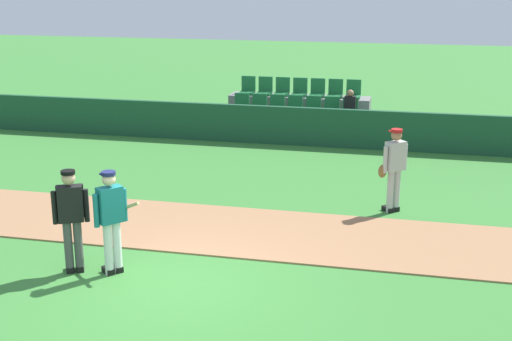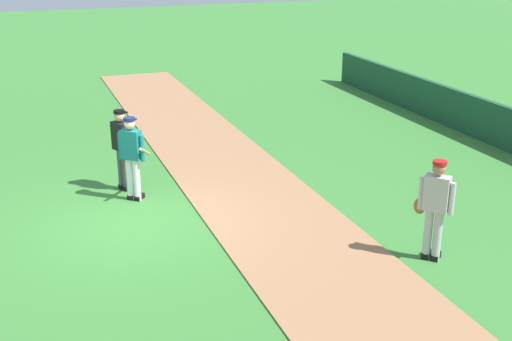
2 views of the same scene
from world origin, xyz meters
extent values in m
plane|color=#387A33|center=(0.00, 0.00, 0.00)|extent=(80.00, 80.00, 0.00)
cube|color=#9E704C|center=(0.00, 2.58, 0.01)|extent=(28.00, 2.62, 0.03)
cube|color=#19472D|center=(0.00, 9.71, 0.55)|extent=(20.00, 0.16, 1.10)
cube|color=slate|center=(0.00, 11.16, 0.15)|extent=(4.45, 2.10, 0.30)
cube|color=slate|center=(0.00, 10.73, 0.50)|extent=(4.35, 0.85, 0.40)
cube|color=#1E6B38|center=(-1.65, 10.63, 0.75)|extent=(0.44, 0.40, 0.08)
cube|color=#1E6B38|center=(-1.65, 10.85, 1.00)|extent=(0.44, 0.08, 0.50)
cube|color=#1E6B38|center=(-1.10, 10.63, 0.75)|extent=(0.44, 0.40, 0.08)
cube|color=#1E6B38|center=(-1.10, 10.85, 1.00)|extent=(0.44, 0.08, 0.50)
cube|color=#1E6B38|center=(-0.55, 10.63, 0.75)|extent=(0.44, 0.40, 0.08)
cube|color=#1E6B38|center=(-0.55, 10.85, 1.00)|extent=(0.44, 0.08, 0.50)
cube|color=#1E6B38|center=(0.00, 10.63, 0.75)|extent=(0.44, 0.40, 0.08)
cube|color=#1E6B38|center=(0.00, 10.85, 1.00)|extent=(0.44, 0.08, 0.50)
cube|color=#1E6B38|center=(0.55, 10.63, 0.75)|extent=(0.44, 0.40, 0.08)
cube|color=#1E6B38|center=(0.55, 10.85, 1.00)|extent=(0.44, 0.08, 0.50)
cube|color=#1E6B38|center=(1.10, 10.63, 0.75)|extent=(0.44, 0.40, 0.08)
cube|color=#1E6B38|center=(1.10, 10.85, 1.00)|extent=(0.44, 0.08, 0.50)
cube|color=#1E6B38|center=(1.65, 10.63, 0.75)|extent=(0.44, 0.40, 0.08)
cube|color=#1E6B38|center=(1.65, 10.85, 1.00)|extent=(0.44, 0.08, 0.50)
cube|color=black|center=(1.65, 10.68, 1.05)|extent=(0.32, 0.22, 0.52)
sphere|color=#9E7051|center=(1.65, 10.68, 1.40)|extent=(0.20, 0.20, 0.20)
cube|color=slate|center=(0.00, 11.58, 0.90)|extent=(4.35, 0.85, 0.40)
cube|color=#1E6B38|center=(-1.65, 11.48, 1.15)|extent=(0.44, 0.40, 0.08)
cube|color=#1E6B38|center=(-1.65, 11.70, 1.40)|extent=(0.44, 0.08, 0.50)
cube|color=#1E6B38|center=(-1.10, 11.48, 1.15)|extent=(0.44, 0.40, 0.08)
cube|color=#1E6B38|center=(-1.10, 11.70, 1.40)|extent=(0.44, 0.08, 0.50)
cube|color=#1E6B38|center=(-0.55, 11.48, 1.15)|extent=(0.44, 0.40, 0.08)
cube|color=#1E6B38|center=(-0.55, 11.70, 1.40)|extent=(0.44, 0.08, 0.50)
cube|color=#1E6B38|center=(0.00, 11.48, 1.15)|extent=(0.44, 0.40, 0.08)
cube|color=#1E6B38|center=(0.00, 11.70, 1.40)|extent=(0.44, 0.08, 0.50)
cube|color=#1E6B38|center=(0.55, 11.48, 1.15)|extent=(0.44, 0.40, 0.08)
cube|color=#1E6B38|center=(0.55, 11.70, 1.40)|extent=(0.44, 0.08, 0.50)
cube|color=#1E6B38|center=(1.10, 11.48, 1.15)|extent=(0.44, 0.40, 0.08)
cube|color=#1E6B38|center=(1.10, 11.70, 1.40)|extent=(0.44, 0.08, 0.50)
cube|color=#1E6B38|center=(1.65, 11.48, 1.15)|extent=(0.44, 0.40, 0.08)
cube|color=#1E6B38|center=(1.65, 11.70, 1.40)|extent=(0.44, 0.08, 0.50)
cylinder|color=white|center=(-1.22, 0.16, 0.45)|extent=(0.14, 0.14, 0.90)
cylinder|color=white|center=(-1.12, 0.29, 0.45)|extent=(0.14, 0.14, 0.90)
cube|color=black|center=(-1.26, 0.20, 0.05)|extent=(0.28, 0.26, 0.10)
cube|color=black|center=(-1.16, 0.32, 0.05)|extent=(0.28, 0.26, 0.10)
cube|color=#197075|center=(-1.17, 0.22, 1.20)|extent=(0.42, 0.45, 0.60)
cylinder|color=#197075|center=(-1.33, 0.03, 1.15)|extent=(0.09, 0.09, 0.55)
cylinder|color=#197075|center=(-1.01, 0.42, 1.15)|extent=(0.09, 0.09, 0.55)
sphere|color=beige|center=(-1.17, 0.22, 1.63)|extent=(0.22, 0.22, 0.22)
cylinder|color=#191E4C|center=(-1.17, 0.22, 1.73)|extent=(0.23, 0.23, 0.06)
cube|color=#191E4C|center=(-1.24, 0.29, 1.70)|extent=(0.21, 0.22, 0.02)
cylinder|color=tan|center=(-1.08, 0.48, 1.05)|extent=(0.76, 0.36, 0.41)
cylinder|color=#4C4C4C|center=(-1.89, 0.09, 0.45)|extent=(0.14, 0.14, 0.90)
cylinder|color=#4C4C4C|center=(-1.75, 0.17, 0.45)|extent=(0.14, 0.14, 0.90)
cube|color=black|center=(-1.92, 0.15, 0.05)|extent=(0.22, 0.29, 0.10)
cube|color=black|center=(-1.78, 0.22, 0.05)|extent=(0.22, 0.29, 0.10)
cube|color=black|center=(-1.82, 0.13, 1.20)|extent=(0.46, 0.38, 0.60)
cylinder|color=black|center=(-2.05, 0.02, 1.15)|extent=(0.09, 0.09, 0.55)
cylinder|color=black|center=(-1.60, 0.24, 1.15)|extent=(0.09, 0.09, 0.55)
sphere|color=tan|center=(-1.82, 0.13, 1.63)|extent=(0.22, 0.22, 0.22)
cylinder|color=black|center=(-1.82, 0.13, 1.73)|extent=(0.23, 0.23, 0.06)
cube|color=black|center=(-1.87, 0.22, 1.70)|extent=(0.21, 0.19, 0.02)
cube|color=black|center=(-1.88, 0.25, 1.20)|extent=(0.43, 0.27, 0.56)
cylinder|color=#B2B2B2|center=(3.13, 4.37, 0.45)|extent=(0.14, 0.14, 0.90)
cylinder|color=#B2B2B2|center=(3.26, 4.47, 0.45)|extent=(0.14, 0.14, 0.90)
cube|color=black|center=(3.10, 4.42, 0.05)|extent=(0.26, 0.28, 0.10)
cube|color=black|center=(3.22, 4.52, 0.05)|extent=(0.26, 0.28, 0.10)
cube|color=#B2B2B2|center=(3.20, 4.42, 1.20)|extent=(0.45, 0.43, 0.60)
cylinder|color=#B2B2B2|center=(3.01, 4.26, 1.15)|extent=(0.09, 0.09, 0.55)
cylinder|color=#B2B2B2|center=(3.38, 4.59, 1.15)|extent=(0.09, 0.09, 0.55)
sphere|color=#9E7051|center=(3.20, 4.42, 1.63)|extent=(0.22, 0.22, 0.22)
cylinder|color=#B21919|center=(3.20, 4.42, 1.73)|extent=(0.23, 0.23, 0.06)
cube|color=#B21919|center=(3.13, 4.50, 1.70)|extent=(0.21, 0.21, 0.02)
ellipsoid|color=brown|center=(2.96, 4.28, 0.90)|extent=(0.23, 0.22, 0.28)
camera|label=1|loc=(3.56, -9.73, 4.84)|focal=49.41mm
camera|label=2|loc=(11.30, -1.75, 5.13)|focal=45.37mm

